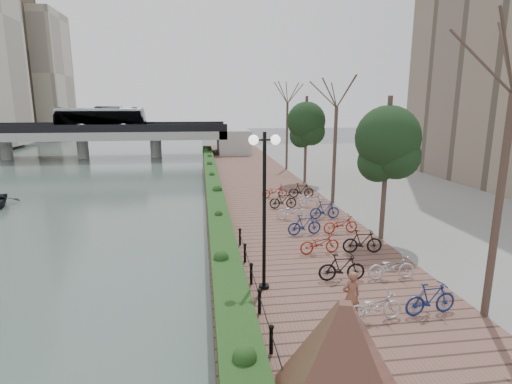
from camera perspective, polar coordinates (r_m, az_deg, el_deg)
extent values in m
cube|color=#475951|center=(36.56, -31.55, 0.08)|extent=(30.00, 130.00, 0.02)
cube|color=brown|center=(26.39, 1.54, -1.62)|extent=(8.00, 75.00, 0.50)
cube|color=gray|center=(32.96, 30.17, -0.49)|extent=(24.00, 75.00, 0.50)
cube|color=#163C16|center=(28.38, -6.06, 0.44)|extent=(1.10, 56.00, 0.60)
cylinder|color=black|center=(10.60, 2.19, -20.47)|extent=(0.10, 0.10, 0.70)
cylinder|color=black|center=(12.31, 0.52, -15.48)|extent=(0.10, 0.10, 0.70)
cylinder|color=black|center=(14.09, -0.69, -11.73)|extent=(0.10, 0.10, 0.70)
cylinder|color=black|center=(15.93, -1.59, -8.83)|extent=(0.10, 0.10, 0.70)
cylinder|color=black|center=(17.80, -2.30, -6.53)|extent=(0.10, 0.10, 0.70)
pyramid|color=#4D2921|center=(7.98, 12.19, -23.34)|extent=(5.05, 5.05, 2.55)
cylinder|color=black|center=(13.06, 1.19, -3.03)|extent=(0.12, 0.12, 5.27)
cylinder|color=black|center=(12.64, 1.24, 7.46)|extent=(0.70, 0.06, 0.06)
sphere|color=white|center=(12.59, -0.35, 7.44)|extent=(0.32, 0.32, 0.32)
sphere|color=white|center=(12.70, 2.81, 7.47)|extent=(0.32, 0.32, 0.32)
imported|color=brown|center=(12.04, 13.43, -14.31)|extent=(0.59, 0.42, 1.52)
imported|color=silver|center=(12.43, 16.38, -15.20)|extent=(0.60, 1.71, 0.90)
imported|color=black|center=(14.58, 12.20, -10.52)|extent=(0.47, 1.66, 1.00)
imported|color=maroon|center=(16.90, 9.19, -7.36)|extent=(0.60, 1.71, 0.90)
imported|color=navy|center=(19.25, 6.95, -4.67)|extent=(0.47, 1.66, 1.00)
imported|color=silver|center=(21.69, 5.21, -2.83)|extent=(0.60, 1.71, 0.90)
imported|color=black|center=(24.14, 3.84, -1.13)|extent=(0.47, 1.66, 1.00)
imported|color=maroon|center=(26.64, 2.71, 0.05)|extent=(0.60, 1.72, 0.90)
imported|color=navy|center=(13.21, 23.76, -13.83)|extent=(0.47, 1.66, 1.00)
imported|color=silver|center=(15.29, 18.64, -10.02)|extent=(0.60, 1.71, 0.90)
imported|color=black|center=(17.48, 14.89, -6.78)|extent=(0.47, 1.66, 1.00)
imported|color=maroon|center=(19.79, 12.01, -4.54)|extent=(0.60, 1.71, 0.90)
imported|color=navy|center=(22.15, 9.76, -2.51)|extent=(0.47, 1.66, 1.00)
imported|color=silver|center=(24.57, 7.95, -1.10)|extent=(0.60, 1.72, 0.90)
imported|color=black|center=(27.01, 6.47, 0.26)|extent=(0.47, 1.66, 1.00)
cube|color=#B0AFAA|center=(54.93, -23.66, 7.51)|extent=(36.00, 8.00, 1.00)
cube|color=black|center=(51.14, -24.91, 8.19)|extent=(36.00, 0.15, 0.90)
cube|color=black|center=(58.64, -22.72, 8.76)|extent=(36.00, 0.15, 0.90)
cylinder|color=#B0AFAA|center=(58.14, -32.09, 5.14)|extent=(1.40, 1.40, 2.50)
cylinder|color=#B0AFAA|center=(55.07, -23.50, 5.70)|extent=(1.40, 1.40, 2.50)
cylinder|color=#B0AFAA|center=(53.36, -14.11, 6.16)|extent=(1.40, 1.40, 2.50)
imported|color=silver|center=(54.21, -21.25, 9.78)|extent=(2.52, 10.77, 3.00)
cube|color=#B3A995|center=(93.90, -29.25, 14.37)|extent=(12.00, 12.00, 24.00)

